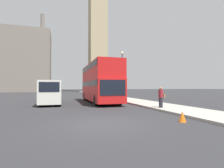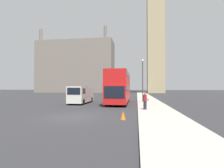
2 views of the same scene
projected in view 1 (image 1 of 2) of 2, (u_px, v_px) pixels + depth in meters
ground_plane at (101, 124)px, 8.21m from camera, size 300.00×300.00×0.00m
sidewalk_strip at (213, 116)px, 10.12m from camera, size 3.39×120.00×0.15m
building_block_distant at (0, 60)px, 62.99m from camera, size 34.23×11.19×28.13m
red_double_decker_bus at (100, 81)px, 19.93m from camera, size 2.64×10.55×4.33m
white_van at (51, 92)px, 17.64m from camera, size 2.00×6.11×2.35m
pedestrian at (161, 97)px, 13.57m from camera, size 0.51×0.35×1.59m
street_lamp at (122, 68)px, 22.37m from camera, size 0.36×0.36×6.16m
traffic_cone at (182, 117)px, 8.63m from camera, size 0.36×0.36×0.55m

